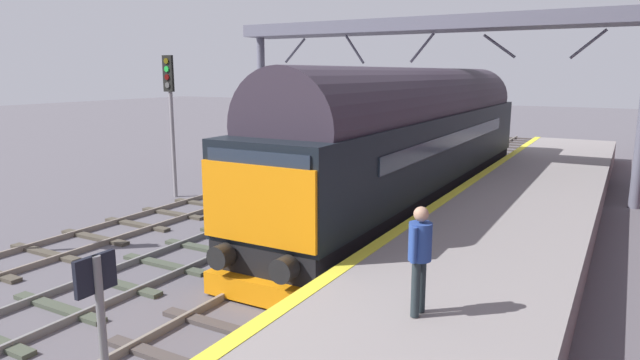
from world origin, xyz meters
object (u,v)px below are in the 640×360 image
Objects in this scene: diesel_locomotive at (416,136)px; platform_number_sign at (100,319)px; signal_post_far at (285,112)px; waiting_passenger at (420,251)px; signal_post_mid at (171,107)px.

diesel_locomotive is 9.76× the size of platform_number_sign.
signal_post_far is 21.48m from platform_number_sign.
signal_post_far is at bearing 44.37° from waiting_passenger.
diesel_locomotive is at bearing 97.85° from platform_number_sign.
signal_post_far reaches higher than waiting_passenger.
diesel_locomotive is at bearing -30.10° from signal_post_far.
signal_post_mid reaches higher than signal_post_far.
signal_post_mid reaches higher than diesel_locomotive.
waiting_passenger is at bearing -31.26° from signal_post_mid.
signal_post_mid is 7.50m from signal_post_far.
diesel_locomotive is 8.76m from signal_post_mid.
signal_post_far is (-8.31, 4.82, 0.17)m from diesel_locomotive.
diesel_locomotive is at bearing 17.70° from signal_post_mid.
signal_post_far is at bearing 118.50° from platform_number_sign.
diesel_locomotive is at bearing 25.45° from waiting_passenger.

